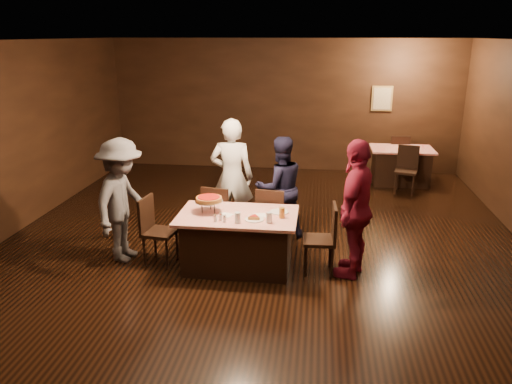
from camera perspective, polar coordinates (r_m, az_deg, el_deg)
room at (r=6.72m, az=0.18°, el=9.51°), size 10.00×10.04×3.02m
main_table at (r=6.85m, az=-2.08°, el=-5.59°), size 1.60×1.00×0.77m
back_table at (r=11.14m, az=16.19°, el=2.89°), size 1.30×0.90×0.77m
chair_far_left at (r=7.57m, az=-4.16°, el=-2.58°), size 0.49×0.49×0.95m
chair_far_right at (r=7.46m, az=1.88°, el=-2.86°), size 0.47×0.47×0.95m
chair_end_left at (r=7.07m, az=-10.94°, el=-4.38°), size 0.47×0.47×0.95m
chair_end_right at (r=6.74m, az=7.22°, el=-5.32°), size 0.44×0.44×0.95m
chair_back_near at (r=10.45m, az=16.78°, el=2.40°), size 0.51×0.51×0.95m
chair_back_far at (r=11.69m, az=15.81°, el=4.06°), size 0.47×0.47×0.95m
diner_white_jacket at (r=7.86m, az=-2.78°, el=1.72°), size 0.70×0.47×1.87m
diner_navy_hoodie at (r=7.74m, az=2.76°, el=0.49°), size 0.96×0.87×1.62m
diner_grey_knit at (r=7.18m, az=-15.06°, el=-0.93°), size 0.79×1.20×1.75m
diner_red_shirt at (r=6.59m, az=11.34°, el=-1.90°), size 0.78×1.17×1.85m
pizza_stand at (r=6.77m, az=-5.41°, el=-0.83°), size 0.38×0.38×0.22m
plate_with_slice at (r=6.50m, az=-0.20°, el=-3.01°), size 0.25×0.25×0.06m
plate_empty at (r=6.79m, az=2.68°, el=-2.28°), size 0.25×0.25×0.01m
glass_front_left at (r=6.40m, az=-2.12°, el=-2.93°), size 0.08×0.08×0.14m
glass_front_right at (r=6.40m, az=1.50°, el=-2.93°), size 0.08×0.08×0.14m
glass_amber at (r=6.57m, az=2.98°, el=-2.38°), size 0.08×0.08×0.14m
condiments at (r=6.46m, az=-4.10°, el=-2.95°), size 0.17×0.10×0.09m
napkin_center at (r=6.67m, az=0.43°, el=-2.66°), size 0.19×0.19×0.01m
napkin_left at (r=6.69m, az=-3.45°, el=-2.64°), size 0.21×0.21×0.01m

